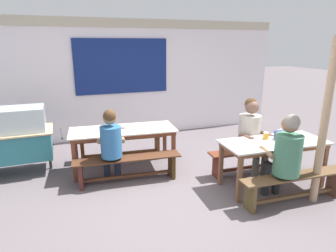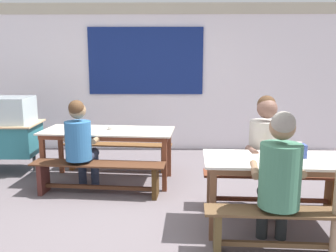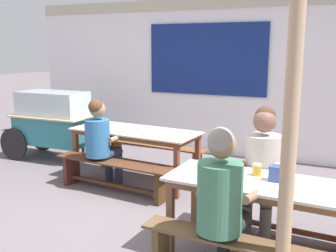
# 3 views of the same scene
# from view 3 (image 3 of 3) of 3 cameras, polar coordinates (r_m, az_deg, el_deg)

# --- Properties ---
(ground_plane) EXTENTS (40.00, 40.00, 0.00)m
(ground_plane) POSITION_cam_3_polar(r_m,az_deg,el_deg) (4.67, -3.61, -12.49)
(ground_plane) COLOR #645B5F
(backdrop_wall) EXTENTS (7.44, 0.23, 2.71)m
(backdrop_wall) POSITION_cam_3_polar(r_m,az_deg,el_deg) (7.00, 7.51, 7.43)
(backdrop_wall) COLOR white
(backdrop_wall) RESTS_ON ground_plane
(dining_table_far) EXTENTS (1.87, 0.89, 0.74)m
(dining_table_far) POSITION_cam_3_polar(r_m,az_deg,el_deg) (5.56, -4.76, -1.31)
(dining_table_far) COLOR beige
(dining_table_far) RESTS_ON ground_plane
(dining_table_near) EXTENTS (1.66, 0.76, 0.74)m
(dining_table_near) POSITION_cam_3_polar(r_m,az_deg,el_deg) (3.58, 13.05, -8.87)
(dining_table_near) COLOR silver
(dining_table_near) RESTS_ON ground_plane
(bench_far_back) EXTENTS (1.70, 0.39, 0.42)m
(bench_far_back) POSITION_cam_3_polar(r_m,az_deg,el_deg) (6.09, -1.94, -4.04)
(bench_far_back) COLOR brown
(bench_far_back) RESTS_ON ground_plane
(bench_far_front) EXTENTS (1.73, 0.45, 0.42)m
(bench_far_front) POSITION_cam_3_polar(r_m,az_deg,el_deg) (5.26, -7.89, -6.60)
(bench_far_front) COLOR #4B2B19
(bench_far_front) RESTS_ON ground_plane
(bench_near_back) EXTENTS (1.60, 0.35, 0.42)m
(bench_near_back) POSITION_cam_3_polar(r_m,az_deg,el_deg) (4.20, 14.63, -11.47)
(bench_near_back) COLOR brown
(bench_near_back) RESTS_ON ground_plane
(food_cart) EXTENTS (1.70, 0.76, 1.15)m
(food_cart) POSITION_cam_3_polar(r_m,az_deg,el_deg) (6.97, -16.29, 0.85)
(food_cart) COLOR teal
(food_cart) RESTS_ON ground_plane
(person_right_near_table) EXTENTS (0.48, 0.57, 1.32)m
(person_right_near_table) POSITION_cam_3_polar(r_m,az_deg,el_deg) (4.02, 13.41, -5.41)
(person_right_near_table) COLOR #666457
(person_right_near_table) RESTS_ON ground_plane
(person_left_back_turned) EXTENTS (0.47, 0.54, 1.22)m
(person_left_back_turned) POSITION_cam_3_polar(r_m,az_deg,el_deg) (5.34, -9.69, -1.72)
(person_left_back_turned) COLOR #283147
(person_left_back_turned) RESTS_ON ground_plane
(person_near_front) EXTENTS (0.50, 0.55, 1.30)m
(person_near_front) POSITION_cam_3_polar(r_m,az_deg,el_deg) (3.18, 7.83, -9.93)
(person_near_front) COLOR #24282A
(person_near_front) RESTS_ON ground_plane
(tissue_box) EXTENTS (0.14, 0.11, 0.16)m
(tissue_box) POSITION_cam_3_polar(r_m,az_deg,el_deg) (3.56, 15.52, -6.59)
(tissue_box) COLOR #39509A
(tissue_box) RESTS_ON dining_table_near
(condiment_jar) EXTENTS (0.08, 0.08, 0.11)m
(condiment_jar) POSITION_cam_3_polar(r_m,az_deg,el_deg) (3.68, 12.69, -6.18)
(condiment_jar) COLOR gold
(condiment_jar) RESTS_ON dining_table_near
(soup_bowl) EXTENTS (0.13, 0.13, 0.04)m
(soup_bowl) POSITION_cam_3_polar(r_m,az_deg,el_deg) (5.56, -4.02, -0.33)
(soup_bowl) COLOR silver
(soup_bowl) RESTS_ON dining_table_far
(wooden_support_post) EXTENTS (0.11, 0.11, 2.28)m
(wooden_support_post) POSITION_cam_3_polar(r_m,az_deg,el_deg) (2.86, 16.96, -4.35)
(wooden_support_post) COLOR tan
(wooden_support_post) RESTS_ON ground_plane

